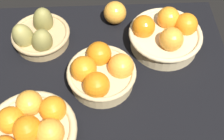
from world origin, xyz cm
name	(u,v)px	position (x,y,z in cm)	size (l,w,h in cm)	color
market_tray	(103,84)	(0.00, 0.00, 1.50)	(84.00, 72.00, 3.00)	black
basket_center	(100,73)	(0.98, -0.07, 7.75)	(21.24, 21.24, 11.05)	tan
basket_far_right	(29,130)	(20.33, 17.74, 7.44)	(25.26, 25.26, 11.23)	tan
basket_near_left	(164,35)	(-21.05, -14.94, 7.83)	(24.66, 24.66, 11.95)	#D3BC8C
basket_near_right_pears	(38,35)	(21.58, -17.46, 7.01)	(20.33, 20.06, 12.61)	tan
loose_orange_front_gap	(114,13)	(-4.64, -27.10, 7.12)	(8.24, 8.24, 8.24)	#F49E33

